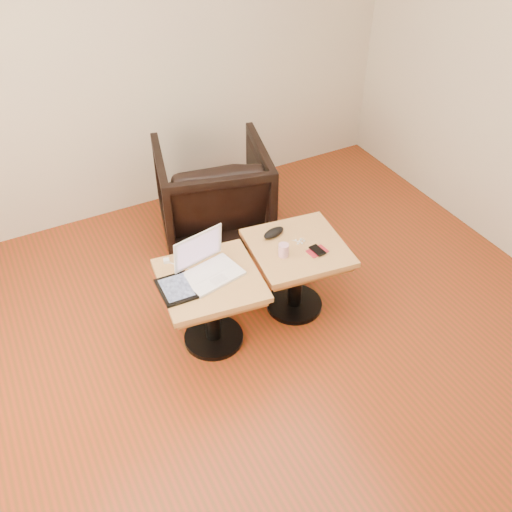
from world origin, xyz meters
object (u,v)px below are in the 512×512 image
laptop (207,266)px  striped_cup (284,250)px  side_table_right (297,262)px  armchair (213,192)px  side_table_left (211,294)px

laptop → striped_cup: (0.50, -0.07, -0.01)m
side_table_right → striped_cup: striped_cup is taller
laptop → armchair: (0.50, 1.04, -0.21)m
side_table_left → striped_cup: striped_cup is taller
side_table_right → laptop: size_ratio=1.70×
side_table_left → striped_cup: 0.54m
striped_cup → laptop: bearing=171.7°
side_table_left → side_table_right: (0.64, 0.02, 0.00)m
side_table_right → striped_cup: bearing=-154.2°
side_table_right → striped_cup: 0.23m
side_table_left → laptop: laptop is taller
armchair → side_table_left: bearing=79.4°
laptop → striped_cup: size_ratio=4.59×
side_table_right → striped_cup: (-0.13, -0.05, 0.18)m
laptop → armchair: size_ratio=0.46×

